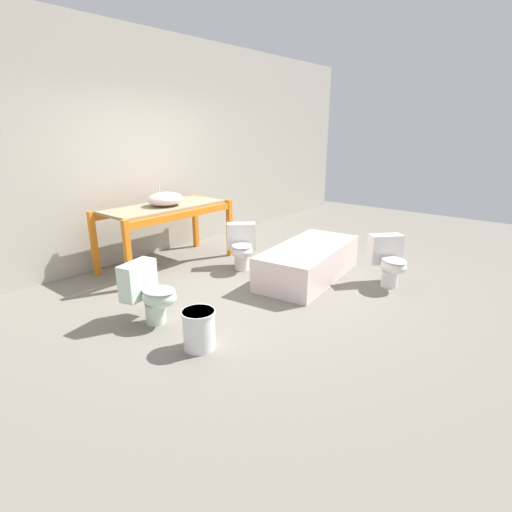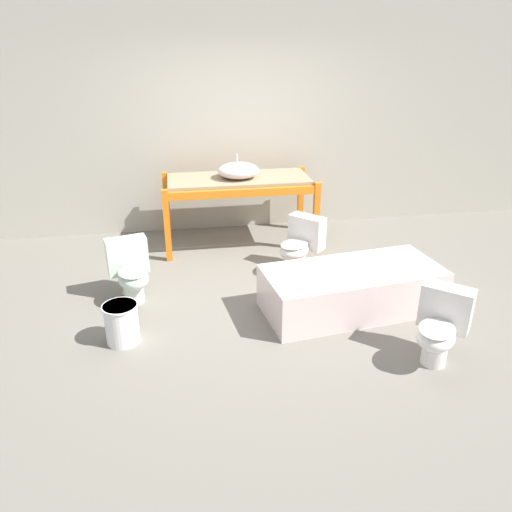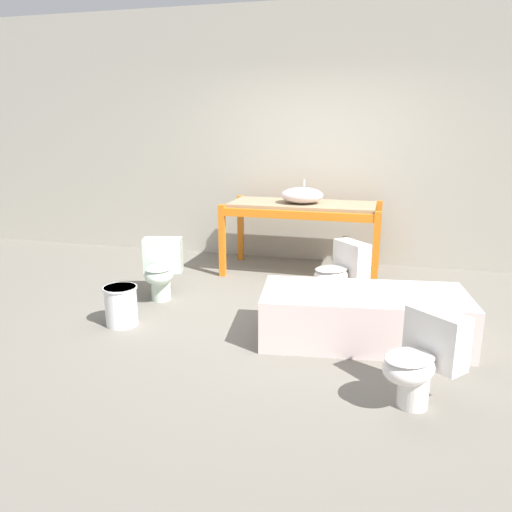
{
  "view_description": "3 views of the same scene",
  "coord_description": "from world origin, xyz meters",
  "px_view_note": "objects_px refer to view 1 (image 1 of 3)",
  "views": [
    {
      "loc": [
        -3.45,
        -2.97,
        1.87
      ],
      "look_at": [
        -0.17,
        -0.27,
        0.51
      ],
      "focal_mm": 28.0,
      "sensor_mm": 36.0,
      "label": 1
    },
    {
      "loc": [
        -0.81,
        -4.37,
        2.45
      ],
      "look_at": [
        -0.14,
        -0.35,
        0.62
      ],
      "focal_mm": 35.0,
      "sensor_mm": 36.0,
      "label": 2
    },
    {
      "loc": [
        0.91,
        -4.35,
        1.77
      ],
      "look_at": [
        -0.14,
        -0.37,
        0.67
      ],
      "focal_mm": 35.0,
      "sensor_mm": 36.0,
      "label": 3
    }
  ],
  "objects_px": {
    "toilet_extra": "(241,245)",
    "sink_basin": "(165,199)",
    "toilet_near": "(389,260)",
    "toilet_far": "(149,291)",
    "bathtub_main": "(309,259)",
    "bucket_white": "(199,329)"
  },
  "relations": [
    {
      "from": "toilet_extra",
      "to": "sink_basin",
      "type": "bearing_deg",
      "value": 169.26
    },
    {
      "from": "toilet_near",
      "to": "toilet_far",
      "type": "height_order",
      "value": "same"
    },
    {
      "from": "bathtub_main",
      "to": "bucket_white",
      "type": "xyz_separation_m",
      "value": [
        -2.13,
        -0.21,
        -0.06
      ]
    },
    {
      "from": "toilet_far",
      "to": "bucket_white",
      "type": "xyz_separation_m",
      "value": [
        -0.04,
        -0.76,
        -0.14
      ]
    },
    {
      "from": "toilet_far",
      "to": "toilet_extra",
      "type": "relative_size",
      "value": 0.99
    },
    {
      "from": "bathtub_main",
      "to": "toilet_near",
      "type": "xyz_separation_m",
      "value": [
        0.41,
        -0.9,
        0.08
      ]
    },
    {
      "from": "toilet_extra",
      "to": "toilet_near",
      "type": "bearing_deg",
      "value": -22.68
    },
    {
      "from": "toilet_far",
      "to": "bucket_white",
      "type": "relative_size",
      "value": 1.7
    },
    {
      "from": "bucket_white",
      "to": "toilet_far",
      "type": "bearing_deg",
      "value": 86.82
    },
    {
      "from": "bathtub_main",
      "to": "toilet_near",
      "type": "bearing_deg",
      "value": -73.24
    },
    {
      "from": "sink_basin",
      "to": "bucket_white",
      "type": "distance_m",
      "value": 2.5
    },
    {
      "from": "sink_basin",
      "to": "toilet_extra",
      "type": "xyz_separation_m",
      "value": [
        0.56,
        -0.88,
        -0.62
      ]
    },
    {
      "from": "toilet_near",
      "to": "sink_basin",
      "type": "bearing_deg",
      "value": 156.48
    },
    {
      "from": "toilet_near",
      "to": "bucket_white",
      "type": "distance_m",
      "value": 2.63
    },
    {
      "from": "bathtub_main",
      "to": "toilet_near",
      "type": "height_order",
      "value": "toilet_near"
    },
    {
      "from": "bathtub_main",
      "to": "bucket_white",
      "type": "height_order",
      "value": "bathtub_main"
    },
    {
      "from": "toilet_extra",
      "to": "bucket_white",
      "type": "height_order",
      "value": "toilet_extra"
    },
    {
      "from": "bathtub_main",
      "to": "toilet_extra",
      "type": "height_order",
      "value": "toilet_extra"
    },
    {
      "from": "sink_basin",
      "to": "bucket_white",
      "type": "relative_size",
      "value": 1.39
    },
    {
      "from": "bucket_white",
      "to": "sink_basin",
      "type": "bearing_deg",
      "value": 57.37
    },
    {
      "from": "toilet_far",
      "to": "bucket_white",
      "type": "height_order",
      "value": "toilet_far"
    },
    {
      "from": "toilet_near",
      "to": "bucket_white",
      "type": "relative_size",
      "value": 1.72
    }
  ]
}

